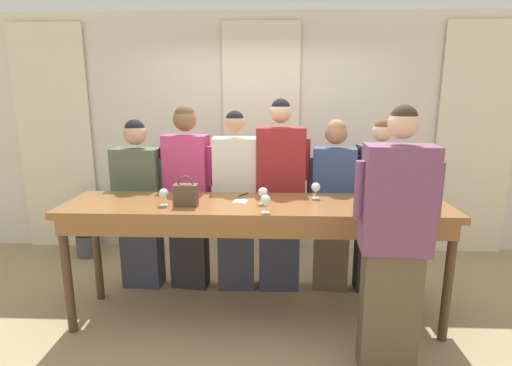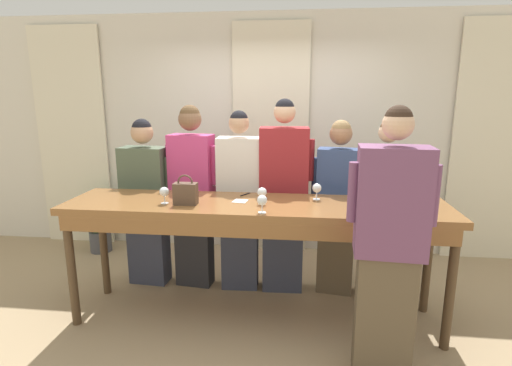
{
  "view_description": "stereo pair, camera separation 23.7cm",
  "coord_description": "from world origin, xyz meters",
  "px_view_note": "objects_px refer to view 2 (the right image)",
  "views": [
    {
      "loc": [
        0.12,
        -3.12,
        1.89
      ],
      "look_at": [
        0.0,
        0.07,
        1.18
      ],
      "focal_mm": 28.0,
      "sensor_mm": 36.0,
      "label": 1
    },
    {
      "loc": [
        0.36,
        -3.1,
        1.89
      ],
      "look_at": [
        0.0,
        0.07,
        1.18
      ],
      "focal_mm": 28.0,
      "sensor_mm": 36.0,
      "label": 2
    }
  ],
  "objects_px": {
    "wine_glass_front_left": "(390,196)",
    "guest_beige_cap": "(383,208)",
    "tasting_bar": "(255,215)",
    "wine_glass_front_right": "(262,201)",
    "guest_olive_jacket": "(146,202)",
    "wine_glass_center_left": "(262,193)",
    "wine_glass_front_mid": "(317,189)",
    "guest_navy_coat": "(338,206)",
    "guest_striped_shirt": "(283,197)",
    "wine_bottle": "(392,197)",
    "potted_plant": "(99,218)",
    "wine_glass_center_mid": "(164,192)",
    "host_pouring": "(389,248)",
    "handbag": "(186,193)",
    "guest_pink_top": "(193,194)",
    "wine_glass_center_right": "(179,189)"
  },
  "relations": [
    {
      "from": "wine_glass_center_right",
      "to": "guest_striped_shirt",
      "type": "xyz_separation_m",
      "value": [
        0.84,
        0.53,
        -0.18
      ]
    },
    {
      "from": "potted_plant",
      "to": "wine_glass_center_left",
      "type": "bearing_deg",
      "value": -31.52
    },
    {
      "from": "tasting_bar",
      "to": "wine_glass_front_left",
      "type": "height_order",
      "value": "wine_glass_front_left"
    },
    {
      "from": "wine_glass_center_left",
      "to": "guest_pink_top",
      "type": "relative_size",
      "value": 0.08
    },
    {
      "from": "wine_glass_front_mid",
      "to": "tasting_bar",
      "type": "bearing_deg",
      "value": -159.33
    },
    {
      "from": "guest_navy_coat",
      "to": "host_pouring",
      "type": "height_order",
      "value": "host_pouring"
    },
    {
      "from": "wine_glass_front_right",
      "to": "guest_olive_jacket",
      "type": "bearing_deg",
      "value": 146.09
    },
    {
      "from": "host_pouring",
      "to": "potted_plant",
      "type": "relative_size",
      "value": 2.44
    },
    {
      "from": "wine_glass_front_left",
      "to": "guest_pink_top",
      "type": "relative_size",
      "value": 0.08
    },
    {
      "from": "wine_glass_front_right",
      "to": "guest_pink_top",
      "type": "distance_m",
      "value": 1.14
    },
    {
      "from": "wine_glass_front_left",
      "to": "guest_beige_cap",
      "type": "height_order",
      "value": "guest_beige_cap"
    },
    {
      "from": "guest_olive_jacket",
      "to": "guest_navy_coat",
      "type": "relative_size",
      "value": 1.0
    },
    {
      "from": "tasting_bar",
      "to": "wine_glass_center_left",
      "type": "relative_size",
      "value": 22.85
    },
    {
      "from": "wine_glass_center_mid",
      "to": "guest_pink_top",
      "type": "xyz_separation_m",
      "value": [
        0.05,
        0.66,
        -0.18
      ]
    },
    {
      "from": "tasting_bar",
      "to": "wine_glass_center_mid",
      "type": "distance_m",
      "value": 0.75
    },
    {
      "from": "tasting_bar",
      "to": "guest_navy_coat",
      "type": "relative_size",
      "value": 1.87
    },
    {
      "from": "guest_striped_shirt",
      "to": "handbag",
      "type": "bearing_deg",
      "value": -138.64
    },
    {
      "from": "wine_glass_center_left",
      "to": "guest_beige_cap",
      "type": "xyz_separation_m",
      "value": [
        1.07,
        0.59,
        -0.27
      ]
    },
    {
      "from": "wine_glass_center_mid",
      "to": "guest_pink_top",
      "type": "height_order",
      "value": "guest_pink_top"
    },
    {
      "from": "wine_glass_front_left",
      "to": "guest_navy_coat",
      "type": "bearing_deg",
      "value": 120.31
    },
    {
      "from": "wine_glass_front_right",
      "to": "wine_glass_center_right",
      "type": "xyz_separation_m",
      "value": [
        -0.72,
        0.3,
        -0.0
      ]
    },
    {
      "from": "wine_glass_front_right",
      "to": "wine_glass_center_mid",
      "type": "xyz_separation_m",
      "value": [
        -0.81,
        0.17,
        0.0
      ]
    },
    {
      "from": "wine_glass_front_right",
      "to": "potted_plant",
      "type": "distance_m",
      "value": 2.73
    },
    {
      "from": "guest_pink_top",
      "to": "host_pouring",
      "type": "xyz_separation_m",
      "value": [
        1.61,
        -1.18,
        -0.01
      ]
    },
    {
      "from": "guest_beige_cap",
      "to": "wine_glass_front_right",
      "type": "bearing_deg",
      "value": -141.67
    },
    {
      "from": "wine_glass_front_left",
      "to": "guest_beige_cap",
      "type": "relative_size",
      "value": 0.08
    },
    {
      "from": "host_pouring",
      "to": "handbag",
      "type": "bearing_deg",
      "value": 160.85
    },
    {
      "from": "guest_olive_jacket",
      "to": "host_pouring",
      "type": "bearing_deg",
      "value": -29.44
    },
    {
      "from": "wine_bottle",
      "to": "wine_glass_front_right",
      "type": "distance_m",
      "value": 0.97
    },
    {
      "from": "wine_bottle",
      "to": "guest_pink_top",
      "type": "distance_m",
      "value": 1.87
    },
    {
      "from": "tasting_bar",
      "to": "guest_olive_jacket",
      "type": "distance_m",
      "value": 1.29
    },
    {
      "from": "wine_bottle",
      "to": "potted_plant",
      "type": "distance_m",
      "value": 3.48
    },
    {
      "from": "wine_glass_center_right",
      "to": "guest_olive_jacket",
      "type": "bearing_deg",
      "value": 133.83
    },
    {
      "from": "wine_glass_front_left",
      "to": "guest_beige_cap",
      "type": "xyz_separation_m",
      "value": [
        0.08,
        0.58,
        -0.27
      ]
    },
    {
      "from": "wine_glass_front_left",
      "to": "guest_olive_jacket",
      "type": "xyz_separation_m",
      "value": [
        -2.21,
        0.58,
        -0.27
      ]
    },
    {
      "from": "wine_glass_center_left",
      "to": "host_pouring",
      "type": "relative_size",
      "value": 0.07
    },
    {
      "from": "wine_bottle",
      "to": "guest_striped_shirt",
      "type": "bearing_deg",
      "value": 139.97
    },
    {
      "from": "wine_bottle",
      "to": "potted_plant",
      "type": "height_order",
      "value": "wine_bottle"
    },
    {
      "from": "handbag",
      "to": "guest_striped_shirt",
      "type": "distance_m",
      "value": 1.02
    },
    {
      "from": "guest_striped_shirt",
      "to": "tasting_bar",
      "type": "bearing_deg",
      "value": -109.38
    },
    {
      "from": "tasting_bar",
      "to": "handbag",
      "type": "xyz_separation_m",
      "value": [
        -0.55,
        -0.08,
        0.19
      ]
    },
    {
      "from": "wine_bottle",
      "to": "wine_glass_center_left",
      "type": "distance_m",
      "value": 0.99
    },
    {
      "from": "handbag",
      "to": "guest_olive_jacket",
      "type": "distance_m",
      "value": 0.94
    },
    {
      "from": "wine_glass_center_mid",
      "to": "wine_glass_center_left",
      "type": "bearing_deg",
      "value": 5.25
    },
    {
      "from": "wine_glass_front_left",
      "to": "potted_plant",
      "type": "bearing_deg",
      "value": 157.46
    },
    {
      "from": "wine_glass_center_left",
      "to": "guest_beige_cap",
      "type": "bearing_deg",
      "value": 28.69
    },
    {
      "from": "wine_glass_front_right",
      "to": "potted_plant",
      "type": "xyz_separation_m",
      "value": [
        -2.14,
        1.54,
        -0.7
      ]
    },
    {
      "from": "wine_glass_center_left",
      "to": "host_pouring",
      "type": "bearing_deg",
      "value": -33.92
    },
    {
      "from": "wine_glass_front_mid",
      "to": "wine_glass_center_left",
      "type": "distance_m",
      "value": 0.48
    },
    {
      "from": "guest_striped_shirt",
      "to": "wine_glass_front_left",
      "type": "bearing_deg",
      "value": -34.42
    }
  ]
}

